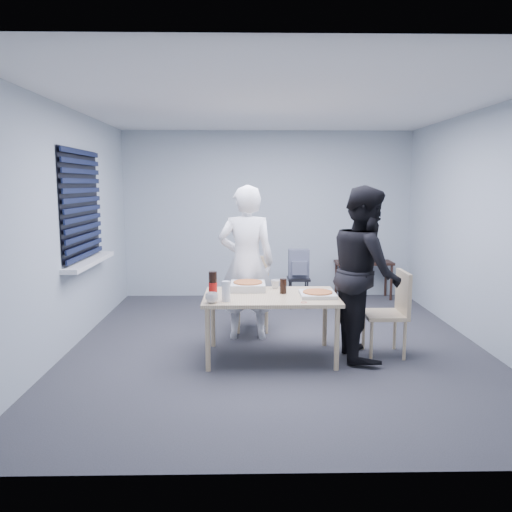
{
  "coord_description": "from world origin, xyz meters",
  "views": [
    {
      "loc": [
        -0.33,
        -5.37,
        1.78
      ],
      "look_at": [
        -0.23,
        0.1,
        0.99
      ],
      "focal_mm": 35.0,
      "sensor_mm": 36.0,
      "label": 1
    }
  ],
  "objects_px": {
    "mug_b": "(275,284)",
    "backpack": "(299,264)",
    "chair_far": "(252,287)",
    "person_white": "(246,263)",
    "stool": "(298,285)",
    "chair_right": "(393,307)",
    "dining_table": "(271,301)",
    "mug_a": "(212,298)",
    "person_black": "(365,272)",
    "soda_bottle": "(213,286)",
    "side_table": "(364,266)"
  },
  "relations": [
    {
      "from": "mug_b",
      "to": "backpack",
      "type": "bearing_deg",
      "value": 76.03
    },
    {
      "from": "chair_far",
      "to": "backpack",
      "type": "xyz_separation_m",
      "value": [
        0.68,
        1.0,
        0.13
      ]
    },
    {
      "from": "person_white",
      "to": "stool",
      "type": "height_order",
      "value": "person_white"
    },
    {
      "from": "chair_right",
      "to": "mug_b",
      "type": "relative_size",
      "value": 8.9
    },
    {
      "from": "stool",
      "to": "dining_table",
      "type": "bearing_deg",
      "value": -103.46
    },
    {
      "from": "chair_right",
      "to": "stool",
      "type": "xyz_separation_m",
      "value": [
        -0.77,
        2.05,
        -0.18
      ]
    },
    {
      "from": "chair_right",
      "to": "mug_b",
      "type": "height_order",
      "value": "chair_right"
    },
    {
      "from": "chair_right",
      "to": "mug_a",
      "type": "distance_m",
      "value": 1.9
    },
    {
      "from": "person_black",
      "to": "mug_a",
      "type": "distance_m",
      "value": 1.6
    },
    {
      "from": "mug_b",
      "to": "mug_a",
      "type": "bearing_deg",
      "value": -134.44
    },
    {
      "from": "mug_a",
      "to": "soda_bottle",
      "type": "relative_size",
      "value": 0.45
    },
    {
      "from": "chair_far",
      "to": "person_white",
      "type": "height_order",
      "value": "person_white"
    },
    {
      "from": "side_table",
      "to": "stool",
      "type": "relative_size",
      "value": 1.99
    },
    {
      "from": "dining_table",
      "to": "mug_a",
      "type": "distance_m",
      "value": 0.67
    },
    {
      "from": "stool",
      "to": "backpack",
      "type": "xyz_separation_m",
      "value": [
        0.0,
        -0.01,
        0.31
      ]
    },
    {
      "from": "side_table",
      "to": "mug_a",
      "type": "bearing_deg",
      "value": -125.7
    },
    {
      "from": "dining_table",
      "to": "backpack",
      "type": "relative_size",
      "value": 3.31
    },
    {
      "from": "side_table",
      "to": "stool",
      "type": "bearing_deg",
      "value": -152.1
    },
    {
      "from": "person_white",
      "to": "soda_bottle",
      "type": "distance_m",
      "value": 0.91
    },
    {
      "from": "chair_far",
      "to": "chair_right",
      "type": "height_order",
      "value": "same"
    },
    {
      "from": "person_white",
      "to": "soda_bottle",
      "type": "relative_size",
      "value": 6.5
    },
    {
      "from": "backpack",
      "to": "mug_b",
      "type": "bearing_deg",
      "value": -100.77
    },
    {
      "from": "mug_a",
      "to": "soda_bottle",
      "type": "height_order",
      "value": "soda_bottle"
    },
    {
      "from": "person_white",
      "to": "stool",
      "type": "relative_size",
      "value": 4.01
    },
    {
      "from": "chair_far",
      "to": "mug_a",
      "type": "xyz_separation_m",
      "value": [
        -0.4,
        -1.42,
        0.2
      ]
    },
    {
      "from": "chair_far",
      "to": "mug_a",
      "type": "bearing_deg",
      "value": -105.81
    },
    {
      "from": "dining_table",
      "to": "backpack",
      "type": "xyz_separation_m",
      "value": [
        0.51,
        2.1,
        0.04
      ]
    },
    {
      "from": "mug_a",
      "to": "chair_right",
      "type": "bearing_deg",
      "value": 11.92
    },
    {
      "from": "person_white",
      "to": "stool",
      "type": "distance_m",
      "value": 1.7
    },
    {
      "from": "soda_bottle",
      "to": "side_table",
      "type": "bearing_deg",
      "value": 52.63
    },
    {
      "from": "chair_right",
      "to": "mug_a",
      "type": "xyz_separation_m",
      "value": [
        -1.85,
        -0.39,
        0.2
      ]
    },
    {
      "from": "stool",
      "to": "backpack",
      "type": "relative_size",
      "value": 1.08
    },
    {
      "from": "person_white",
      "to": "mug_b",
      "type": "relative_size",
      "value": 17.7
    },
    {
      "from": "chair_far",
      "to": "person_black",
      "type": "relative_size",
      "value": 0.5
    },
    {
      "from": "dining_table",
      "to": "mug_b",
      "type": "xyz_separation_m",
      "value": [
        0.07,
        0.33,
        0.11
      ]
    },
    {
      "from": "mug_b",
      "to": "person_white",
      "type": "bearing_deg",
      "value": 130.92
    },
    {
      "from": "backpack",
      "to": "mug_a",
      "type": "height_order",
      "value": "backpack"
    },
    {
      "from": "person_white",
      "to": "backpack",
      "type": "xyz_separation_m",
      "value": [
        0.75,
        1.41,
        -0.24
      ]
    },
    {
      "from": "dining_table",
      "to": "person_white",
      "type": "distance_m",
      "value": 0.79
    },
    {
      "from": "chair_far",
      "to": "stool",
      "type": "xyz_separation_m",
      "value": [
        0.68,
        1.02,
        -0.18
      ]
    },
    {
      "from": "mug_b",
      "to": "chair_right",
      "type": "bearing_deg",
      "value": -12.34
    },
    {
      "from": "side_table",
      "to": "backpack",
      "type": "xyz_separation_m",
      "value": [
        -1.08,
        -0.58,
        0.14
      ]
    },
    {
      "from": "chair_far",
      "to": "side_table",
      "type": "height_order",
      "value": "chair_far"
    },
    {
      "from": "chair_far",
      "to": "person_black",
      "type": "distance_m",
      "value": 1.6
    },
    {
      "from": "chair_far",
      "to": "person_white",
      "type": "bearing_deg",
      "value": -100.22
    },
    {
      "from": "person_black",
      "to": "soda_bottle",
      "type": "height_order",
      "value": "person_black"
    },
    {
      "from": "chair_far",
      "to": "mug_b",
      "type": "relative_size",
      "value": 8.9
    },
    {
      "from": "chair_right",
      "to": "mug_b",
      "type": "xyz_separation_m",
      "value": [
        -1.21,
        0.26,
        0.19
      ]
    },
    {
      "from": "mug_b",
      "to": "chair_far",
      "type": "bearing_deg",
      "value": 107.5
    },
    {
      "from": "stool",
      "to": "soda_bottle",
      "type": "bearing_deg",
      "value": -115.62
    }
  ]
}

